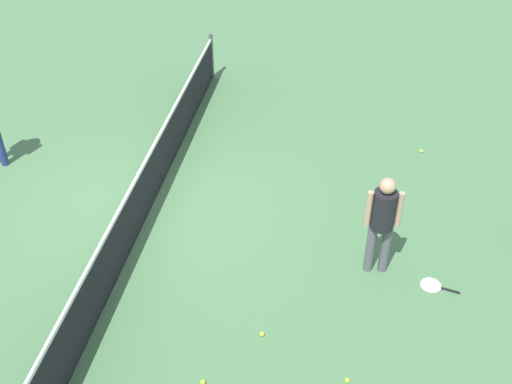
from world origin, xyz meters
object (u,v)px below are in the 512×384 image
(tennis_racket_near_player, at_px, (433,286))
(tennis_ball_baseline, at_px, (421,151))
(player_near_side, at_px, (383,218))
(tennis_ball_near_player, at_px, (203,382))
(tennis_ball_midcourt, at_px, (347,380))
(tennis_ball_by_net, at_px, (262,334))

(tennis_racket_near_player, bearing_deg, tennis_ball_baseline, -0.46)
(player_near_side, xyz_separation_m, tennis_ball_near_player, (-2.43, 2.13, -0.98))
(tennis_racket_near_player, xyz_separation_m, tennis_ball_midcourt, (-1.89, 1.19, 0.02))
(tennis_ball_by_net, bearing_deg, tennis_ball_midcourt, -115.71)
(tennis_ball_midcourt, xyz_separation_m, tennis_ball_baseline, (5.54, -1.21, 0.00))
(tennis_ball_midcourt, distance_m, tennis_ball_baseline, 5.67)
(player_near_side, relative_size, tennis_ball_baseline, 25.76)
(player_near_side, xyz_separation_m, tennis_ball_baseline, (3.42, -0.88, -0.98))
(tennis_ball_midcourt, bearing_deg, tennis_ball_by_net, 64.29)
(tennis_ball_baseline, bearing_deg, player_near_side, 165.51)
(player_near_side, relative_size, tennis_ball_midcourt, 25.76)
(tennis_ball_midcourt, height_order, tennis_ball_baseline, same)
(tennis_ball_near_player, bearing_deg, tennis_racket_near_player, -53.67)
(tennis_ball_by_net, bearing_deg, tennis_racket_near_player, -60.88)
(tennis_racket_near_player, relative_size, tennis_ball_midcourt, 9.19)
(tennis_ball_midcourt, bearing_deg, player_near_side, -8.88)
(player_near_side, bearing_deg, tennis_ball_near_player, 138.76)
(tennis_racket_near_player, relative_size, tennis_ball_near_player, 9.19)
(player_near_side, height_order, tennis_ball_near_player, player_near_side)
(tennis_ball_baseline, bearing_deg, tennis_ball_near_player, 152.73)
(tennis_racket_near_player, height_order, tennis_ball_by_net, tennis_ball_by_net)
(player_near_side, distance_m, tennis_racket_near_player, 1.33)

